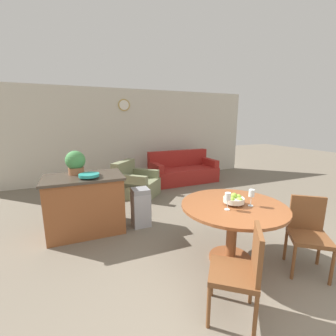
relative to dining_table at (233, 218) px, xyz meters
The scene contains 14 objects.
ground_plane 1.21m from the dining_table, 103.76° to the right, with size 24.00×24.00×0.00m, color #706656.
wall_back 4.73m from the dining_table, 93.09° to the left, with size 8.00×0.09×2.70m.
dining_table is the anchor object (origin of this frame).
dining_chair_near_left 0.89m from the dining_table, 122.75° to the right, with size 0.59×0.59×0.90m.
dining_chair_near_right 0.89m from the dining_table, 32.75° to the right, with size 0.59×0.59×0.90m.
fruit_bowl 0.24m from the dining_table, 116.17° to the left, with size 0.26×0.26×0.15m.
wine_glass_left 0.39m from the dining_table, 149.34° to the right, with size 0.07×0.07×0.21m.
wine_glass_right 0.39m from the dining_table, 34.38° to the right, with size 0.07×0.07×0.21m.
kitchen_island 2.31m from the dining_table, 137.45° to the left, with size 1.21×0.77×0.94m.
teal_bowl 2.17m from the dining_table, 139.32° to the left, with size 0.30×0.30×0.07m.
potted_plant 2.55m from the dining_table, 135.93° to the left, with size 0.31×0.31×0.38m.
trash_bin 1.65m from the dining_table, 120.02° to the left, with size 0.29×0.29×0.67m.
couch 3.91m from the dining_table, 73.35° to the left, with size 1.96×1.00×0.89m.
armchair 3.05m from the dining_table, 99.81° to the left, with size 1.21×1.20×0.84m.
Camera 1 is at (-1.51, -1.11, 1.81)m, focal length 24.00 mm.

